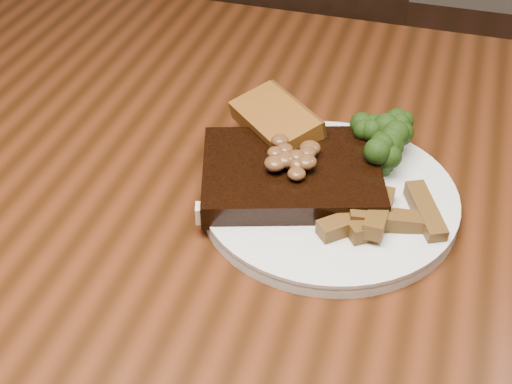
# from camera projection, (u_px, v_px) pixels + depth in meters

# --- Properties ---
(dining_table) EXTENTS (1.60, 0.90, 0.75)m
(dining_table) POSITION_uv_depth(u_px,v_px,m) (250.00, 268.00, 0.78)
(dining_table) COLOR #4A200E
(dining_table) RESTS_ON ground
(chair_far) EXTENTS (0.45, 0.45, 0.87)m
(chair_far) POSITION_uv_depth(u_px,v_px,m) (283.00, 106.00, 1.38)
(chair_far) COLOR black
(chair_far) RESTS_ON ground
(plate) EXTENTS (0.29, 0.29, 0.01)m
(plate) POSITION_uv_depth(u_px,v_px,m) (329.00, 200.00, 0.72)
(plate) COLOR white
(plate) RESTS_ON dining_table
(steak) EXTENTS (0.21, 0.18, 0.03)m
(steak) POSITION_uv_depth(u_px,v_px,m) (291.00, 175.00, 0.72)
(steak) COLOR black
(steak) RESTS_ON plate
(steak_bone) EXTENTS (0.15, 0.06, 0.02)m
(steak_bone) POSITION_uv_depth(u_px,v_px,m) (275.00, 216.00, 0.68)
(steak_bone) COLOR beige
(steak_bone) RESTS_ON plate
(mushroom_pile) EXTENTS (0.06, 0.06, 0.03)m
(mushroom_pile) POSITION_uv_depth(u_px,v_px,m) (297.00, 153.00, 0.70)
(mushroom_pile) COLOR brown
(mushroom_pile) RESTS_ON steak
(garlic_bread) EXTENTS (0.11, 0.11, 0.02)m
(garlic_bread) POSITION_uv_depth(u_px,v_px,m) (275.00, 135.00, 0.78)
(garlic_bread) COLOR #934C1A
(garlic_bread) RESTS_ON plate
(potato_wedges) EXTENTS (0.09, 0.09, 0.02)m
(potato_wedges) POSITION_uv_depth(u_px,v_px,m) (384.00, 206.00, 0.68)
(potato_wedges) COLOR brown
(potato_wedges) RESTS_ON plate
(broccoli_cluster) EXTENTS (0.08, 0.08, 0.04)m
(broccoli_cluster) POSITION_uv_depth(u_px,v_px,m) (388.00, 144.00, 0.75)
(broccoli_cluster) COLOR #1D330B
(broccoli_cluster) RESTS_ON plate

